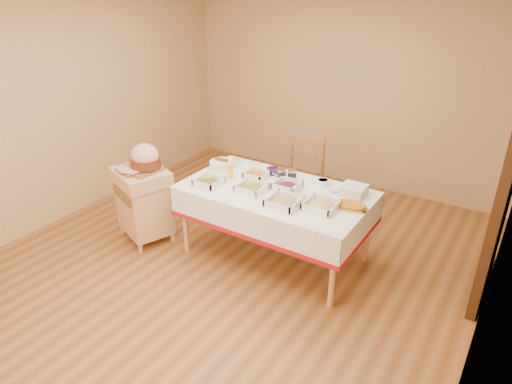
{
  "coord_description": "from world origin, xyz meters",
  "views": [
    {
      "loc": [
        2.3,
        -3.15,
        2.65
      ],
      "look_at": [
        0.14,
        0.2,
        0.73
      ],
      "focal_mm": 32.0,
      "sensor_mm": 36.0,
      "label": 1
    }
  ],
  "objects_px": {
    "preserve_jar_left": "(281,175)",
    "dining_chair": "(301,182)",
    "ham_on_board": "(144,159)",
    "plate_stack": "(353,190)",
    "preserve_jar_right": "(292,176)",
    "brass_platter": "(351,206)",
    "dining_table": "(275,204)",
    "butcher_cart": "(144,200)",
    "mustard_bottle": "(230,170)",
    "bread_basket": "(221,165)"
  },
  "relations": [
    {
      "from": "preserve_jar_left",
      "to": "plate_stack",
      "type": "xyz_separation_m",
      "value": [
        0.74,
        0.07,
        -0.01
      ]
    },
    {
      "from": "brass_platter",
      "to": "dining_chair",
      "type": "bearing_deg",
      "value": 139.73
    },
    {
      "from": "ham_on_board",
      "to": "bread_basket",
      "type": "relative_size",
      "value": 1.71
    },
    {
      "from": "dining_chair",
      "to": "preserve_jar_right",
      "type": "xyz_separation_m",
      "value": [
        0.15,
        -0.5,
        0.3
      ]
    },
    {
      "from": "dining_chair",
      "to": "plate_stack",
      "type": "height_order",
      "value": "dining_chair"
    },
    {
      "from": "dining_chair",
      "to": "preserve_jar_right",
      "type": "relative_size",
      "value": 8.54
    },
    {
      "from": "dining_table",
      "to": "brass_platter",
      "type": "xyz_separation_m",
      "value": [
        0.76,
        0.03,
        0.18
      ]
    },
    {
      "from": "preserve_jar_right",
      "to": "brass_platter",
      "type": "relative_size",
      "value": 0.39
    },
    {
      "from": "ham_on_board",
      "to": "bread_basket",
      "type": "height_order",
      "value": "ham_on_board"
    },
    {
      "from": "ham_on_board",
      "to": "plate_stack",
      "type": "height_order",
      "value": "ham_on_board"
    },
    {
      "from": "preserve_jar_left",
      "to": "mustard_bottle",
      "type": "relative_size",
      "value": 0.66
    },
    {
      "from": "dining_table",
      "to": "preserve_jar_right",
      "type": "distance_m",
      "value": 0.35
    },
    {
      "from": "mustard_bottle",
      "to": "brass_platter",
      "type": "bearing_deg",
      "value": 1.69
    },
    {
      "from": "dining_table",
      "to": "dining_chair",
      "type": "bearing_deg",
      "value": 98.95
    },
    {
      "from": "mustard_bottle",
      "to": "plate_stack",
      "type": "height_order",
      "value": "mustard_bottle"
    },
    {
      "from": "brass_platter",
      "to": "mustard_bottle",
      "type": "bearing_deg",
      "value": -178.31
    },
    {
      "from": "dining_chair",
      "to": "preserve_jar_right",
      "type": "distance_m",
      "value": 0.61
    },
    {
      "from": "preserve_jar_right",
      "to": "mustard_bottle",
      "type": "height_order",
      "value": "mustard_bottle"
    },
    {
      "from": "ham_on_board",
      "to": "bread_basket",
      "type": "distance_m",
      "value": 0.8
    },
    {
      "from": "preserve_jar_right",
      "to": "bread_basket",
      "type": "distance_m",
      "value": 0.79
    },
    {
      "from": "dining_table",
      "to": "bread_basket",
      "type": "xyz_separation_m",
      "value": [
        -0.75,
        0.13,
        0.21
      ]
    },
    {
      "from": "dining_chair",
      "to": "preserve_jar_left",
      "type": "bearing_deg",
      "value": -84.08
    },
    {
      "from": "dining_chair",
      "to": "dining_table",
      "type": "bearing_deg",
      "value": -81.05
    },
    {
      "from": "mustard_bottle",
      "to": "bread_basket",
      "type": "bearing_deg",
      "value": 147.73
    },
    {
      "from": "ham_on_board",
      "to": "brass_platter",
      "type": "relative_size",
      "value": 1.43
    },
    {
      "from": "dining_table",
      "to": "butcher_cart",
      "type": "relative_size",
      "value": 2.26
    },
    {
      "from": "butcher_cart",
      "to": "bread_basket",
      "type": "bearing_deg",
      "value": 42.66
    },
    {
      "from": "preserve_jar_right",
      "to": "butcher_cart",
      "type": "bearing_deg",
      "value": -152.87
    },
    {
      "from": "ham_on_board",
      "to": "dining_chair",
      "type": "bearing_deg",
      "value": 44.59
    },
    {
      "from": "ham_on_board",
      "to": "brass_platter",
      "type": "xyz_separation_m",
      "value": [
        2.09,
        0.44,
        -0.15
      ]
    },
    {
      "from": "preserve_jar_left",
      "to": "dining_table",
      "type": "bearing_deg",
      "value": -73.86
    },
    {
      "from": "dining_table",
      "to": "ham_on_board",
      "type": "distance_m",
      "value": 1.43
    },
    {
      "from": "butcher_cart",
      "to": "preserve_jar_right",
      "type": "height_order",
      "value": "preserve_jar_right"
    },
    {
      "from": "ham_on_board",
      "to": "plate_stack",
      "type": "bearing_deg",
      "value": 19.26
    },
    {
      "from": "dining_table",
      "to": "preserve_jar_left",
      "type": "relative_size",
      "value": 15.45
    },
    {
      "from": "ham_on_board",
      "to": "mustard_bottle",
      "type": "relative_size",
      "value": 2.4
    },
    {
      "from": "dining_chair",
      "to": "preserve_jar_left",
      "type": "xyz_separation_m",
      "value": [
        0.06,
        -0.55,
        0.3
      ]
    },
    {
      "from": "dining_chair",
      "to": "mustard_bottle",
      "type": "bearing_deg",
      "value": -117.53
    },
    {
      "from": "dining_table",
      "to": "ham_on_board",
      "type": "height_order",
      "value": "ham_on_board"
    },
    {
      "from": "preserve_jar_left",
      "to": "dining_chair",
      "type": "bearing_deg",
      "value": 95.92
    },
    {
      "from": "preserve_jar_right",
      "to": "bread_basket",
      "type": "xyz_separation_m",
      "value": [
        -0.78,
        -0.14,
        -0.0
      ]
    },
    {
      "from": "bread_basket",
      "to": "preserve_jar_left",
      "type": "bearing_deg",
      "value": 7.9
    },
    {
      "from": "dining_chair",
      "to": "butcher_cart",
      "type": "bearing_deg",
      "value": -135.62
    },
    {
      "from": "butcher_cart",
      "to": "preserve_jar_left",
      "type": "xyz_separation_m",
      "value": [
        1.31,
        0.67,
        0.35
      ]
    },
    {
      "from": "plate_stack",
      "to": "dining_chair",
      "type": "bearing_deg",
      "value": 148.61
    },
    {
      "from": "dining_chair",
      "to": "brass_platter",
      "type": "height_order",
      "value": "dining_chair"
    },
    {
      "from": "mustard_bottle",
      "to": "bread_basket",
      "type": "distance_m",
      "value": 0.26
    },
    {
      "from": "ham_on_board",
      "to": "preserve_jar_left",
      "type": "height_order",
      "value": "ham_on_board"
    },
    {
      "from": "dining_table",
      "to": "butcher_cart",
      "type": "distance_m",
      "value": 1.45
    },
    {
      "from": "preserve_jar_left",
      "to": "brass_platter",
      "type": "relative_size",
      "value": 0.39
    }
  ]
}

